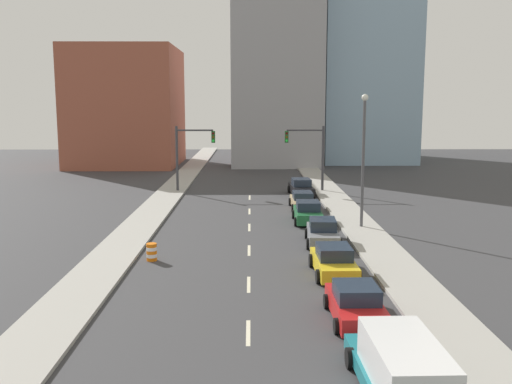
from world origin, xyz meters
The scene contains 22 objects.
sidewalk_left centered at (-7.52, 51.07, 0.09)m, with size 2.72×102.14×0.17m.
sidewalk_right centered at (7.52, 51.07, 0.09)m, with size 2.72×102.14×0.17m.
lane_stripe_at_15m centered at (0.00, 14.68, 0.00)m, with size 0.16×2.40×0.01m, color beige.
lane_stripe_at_20m centered at (0.00, 20.37, 0.00)m, with size 0.16×2.40×0.01m, color beige.
lane_stripe_at_27m centered at (0.00, 26.64, 0.00)m, with size 0.16×2.40×0.01m, color beige.
lane_stripe_at_33m centered at (0.00, 32.81, 0.00)m, with size 0.16×2.40×0.01m, color beige.
lane_stripe_at_39m centered at (0.00, 38.67, 0.00)m, with size 0.16×2.40×0.01m, color beige.
lane_stripe_at_45m centered at (0.00, 45.33, 0.00)m, with size 0.16×2.40×0.01m, color beige.
building_brick_left centered at (-16.83, 73.63, 7.92)m, with size 14.00×16.00×15.84m.
building_office_center centered at (3.59, 77.63, 13.04)m, with size 12.00×20.00×26.08m.
building_glass_right centered at (16.73, 81.63, 16.67)m, with size 13.00×20.00×33.34m.
traffic_signal_left centered at (-5.89, 48.64, 4.04)m, with size 3.76×0.35×6.30m.
traffic_signal_right centered at (5.96, 48.64, 4.04)m, with size 3.76×0.35×6.30m.
traffic_barrel centered at (-5.25, 24.53, 0.47)m, with size 0.56×0.56×0.95m.
street_lamp centered at (7.60, 32.34, 5.18)m, with size 0.44×0.44×9.01m.
box_truck_teal centered at (4.40, 9.67, 0.89)m, with size 2.49×6.42×1.86m.
sedan_red centered at (4.21, 15.88, 0.65)m, with size 2.17×4.30×1.44m.
sedan_yellow centered at (4.21, 21.87, 0.68)m, with size 2.17×4.48×1.47m.
sedan_gray centered at (4.43, 28.15, 0.70)m, with size 2.23×4.54×1.54m.
sedan_green centered at (4.18, 34.49, 0.69)m, with size 2.16×4.26×1.52m.
sedan_tan centered at (4.29, 39.87, 0.63)m, with size 2.05×4.61×1.38m.
sedan_black centered at (4.78, 46.73, 0.70)m, with size 2.33×4.88×1.53m.
Camera 1 is at (0.10, -5.38, 8.40)m, focal length 40.00 mm.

